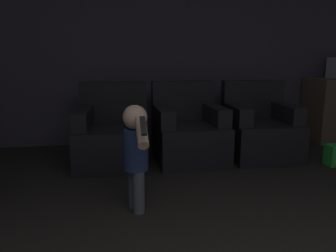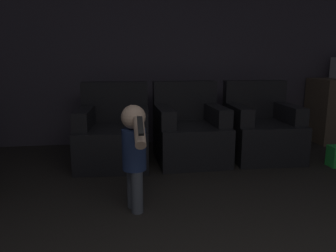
{
  "view_description": "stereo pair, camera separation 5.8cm",
  "coord_description": "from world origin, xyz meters",
  "px_view_note": "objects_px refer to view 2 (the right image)",
  "views": [
    {
      "loc": [
        -0.65,
        -0.06,
        1.19
      ],
      "look_at": [
        -0.15,
        2.95,
        0.55
      ],
      "focal_mm": 35.0,
      "sensor_mm": 36.0,
      "label": 1
    },
    {
      "loc": [
        -0.59,
        -0.07,
        1.19
      ],
      "look_at": [
        -0.15,
        2.95,
        0.55
      ],
      "focal_mm": 35.0,
      "sensor_mm": 36.0,
      "label": 2
    }
  ],
  "objects_px": {
    "armchair_middle": "(189,133)",
    "armchair_right": "(261,130)",
    "armchair_left": "(114,135)",
    "person_toddler": "(134,150)"
  },
  "relations": [
    {
      "from": "armchair_middle",
      "to": "armchair_left",
      "type": "bearing_deg",
      "value": 178.61
    },
    {
      "from": "armchair_middle",
      "to": "armchair_right",
      "type": "bearing_deg",
      "value": -1.4
    },
    {
      "from": "armchair_middle",
      "to": "person_toddler",
      "type": "height_order",
      "value": "armchair_middle"
    },
    {
      "from": "armchair_middle",
      "to": "armchair_right",
      "type": "relative_size",
      "value": 1.0
    },
    {
      "from": "armchair_left",
      "to": "armchair_middle",
      "type": "relative_size",
      "value": 1.0
    },
    {
      "from": "armchair_right",
      "to": "armchair_middle",
      "type": "bearing_deg",
      "value": -177.65
    },
    {
      "from": "armchair_left",
      "to": "armchair_right",
      "type": "height_order",
      "value": "same"
    },
    {
      "from": "armchair_left",
      "to": "armchair_right",
      "type": "relative_size",
      "value": 1.0
    },
    {
      "from": "armchair_left",
      "to": "armchair_middle",
      "type": "bearing_deg",
      "value": 4.34
    },
    {
      "from": "armchair_middle",
      "to": "person_toddler",
      "type": "bearing_deg",
      "value": -120.81
    }
  ]
}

